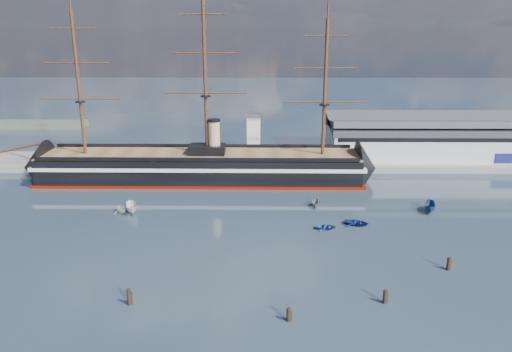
{
  "coord_description": "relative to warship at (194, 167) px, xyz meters",
  "views": [
    {
      "loc": [
        5.06,
        -74.26,
        42.49
      ],
      "look_at": [
        4.06,
        35.0,
        9.0
      ],
      "focal_mm": 35.0,
      "sensor_mm": 36.0,
      "label": 1
    }
  ],
  "objects": [
    {
      "name": "warehouse",
      "position": [
        71.46,
        20.0,
        3.95
      ],
      "size": [
        63.0,
        21.0,
        11.6
      ],
      "color": "#B7BABC",
      "rests_on": "ground"
    },
    {
      "name": "piling_far_right",
      "position": [
        52.34,
        -53.16,
        -4.04
      ],
      "size": [
        0.64,
        0.64,
        3.2
      ],
      "primitive_type": "cylinder",
      "color": "black",
      "rests_on": "ground"
    },
    {
      "name": "motorboat_a",
      "position": [
        -11.56,
        -25.3,
        -4.04
      ],
      "size": [
        7.76,
        4.9,
        2.92
      ],
      "primitive_type": "imported",
      "rotation": [
        0.0,
        0.0,
        0.33
      ],
      "color": "white",
      "rests_on": "ground"
    },
    {
      "name": "quay_tower",
      "position": [
        16.46,
        13.0,
        5.72
      ],
      "size": [
        5.0,
        5.0,
        15.0
      ],
      "color": "silver",
      "rests_on": "ground"
    },
    {
      "name": "motorboat_f",
      "position": [
        58.42,
        -24.23,
        -4.04
      ],
      "size": [
        7.66,
        4.7,
        2.88
      ],
      "primitive_type": "imported",
      "rotation": [
        0.0,
        0.0,
        -0.31
      ],
      "color": "navy",
      "rests_on": "ground"
    },
    {
      "name": "piling_near_right",
      "position": [
        38.26,
        -64.42,
        -4.04
      ],
      "size": [
        0.64,
        0.64,
        3.1
      ],
      "primitive_type": "cylinder",
      "color": "black",
      "rests_on": "ground"
    },
    {
      "name": "ground",
      "position": [
        13.46,
        -20.0,
        -4.04
      ],
      "size": [
        600.0,
        600.0,
        0.0
      ],
      "primitive_type": "plane",
      "color": "#202F3E",
      "rests_on": "ground"
    },
    {
      "name": "motorboat_e",
      "position": [
        39.69,
        -32.31,
        -4.04
      ],
      "size": [
        2.23,
        3.58,
        1.56
      ],
      "primitive_type": "imported",
      "rotation": [
        0.0,
        0.0,
        1.28
      ],
      "color": "navy",
      "rests_on": "ground"
    },
    {
      "name": "motorboat_b",
      "position": [
        32.65,
        -34.57,
        -4.04
      ],
      "size": [
        1.15,
        2.82,
        1.31
      ],
      "primitive_type": "imported",
      "rotation": [
        0.0,
        0.0,
        1.58
      ],
      "color": "navy",
      "rests_on": "ground"
    },
    {
      "name": "motorboat_c",
      "position": [
        31.86,
        -21.28,
        -4.04
      ],
      "size": [
        5.15,
        2.44,
        1.98
      ],
      "primitive_type": "imported",
      "rotation": [
        0.0,
        0.0,
        -0.13
      ],
      "color": "slate",
      "rests_on": "ground"
    },
    {
      "name": "piling_near_left",
      "position": [
        -2.09,
        -65.19,
        -4.04
      ],
      "size": [
        0.64,
        0.64,
        3.49
      ],
      "primitive_type": "cylinder",
      "color": "black",
      "rests_on": "ground"
    },
    {
      "name": "quay",
      "position": [
        23.46,
        16.0,
        -4.04
      ],
      "size": [
        180.0,
        18.0,
        2.0
      ],
      "primitive_type": "cube",
      "color": "slate",
      "rests_on": "ground"
    },
    {
      "name": "motorboat_d",
      "position": [
        -14.12,
        -25.41,
        -4.04
      ],
      "size": [
        6.95,
        6.51,
        2.44
      ],
      "primitive_type": "imported",
      "rotation": [
        0.0,
        0.0,
        0.7
      ],
      "color": "beige",
      "rests_on": "ground"
    },
    {
      "name": "piling_near_mid",
      "position": [
        22.76,
        -69.52,
        -4.04
      ],
      "size": [
        0.64,
        0.64,
        2.95
      ],
      "primitive_type": "cylinder",
      "color": "black",
      "rests_on": "ground"
    },
    {
      "name": "warship",
      "position": [
        0.0,
        0.0,
        0.0
      ],
      "size": [
        112.92,
        16.75,
        53.94
      ],
      "rotation": [
        0.0,
        0.0,
        -0.01
      ],
      "color": "black",
      "rests_on": "ground"
    }
  ]
}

